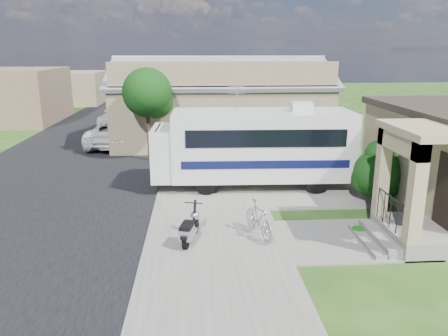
{
  "coord_description": "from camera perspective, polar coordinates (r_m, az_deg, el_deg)",
  "views": [
    {
      "loc": [
        -1.48,
        -12.49,
        5.39
      ],
      "look_at": [
        -0.5,
        2.5,
        1.3
      ],
      "focal_mm": 35.0,
      "sensor_mm": 36.0,
      "label": 1
    }
  ],
  "objects": [
    {
      "name": "street_tree_c",
      "position": [
        40.66,
        -7.02,
        11.89
      ],
      "size": [
        2.44,
        2.4,
        4.42
      ],
      "color": "black",
      "rests_on": "ground"
    },
    {
      "name": "sidewalk_slab",
      "position": [
        23.12,
        -2.45,
        1.81
      ],
      "size": [
        4.0,
        80.0,
        0.06
      ],
      "primitive_type": "cube",
      "color": "#615E57",
      "rests_on": "ground"
    },
    {
      "name": "street_tree_a",
      "position": [
        21.76,
        -9.71,
        9.37
      ],
      "size": [
        2.44,
        2.4,
        4.58
      ],
      "color": "black",
      "rests_on": "ground"
    },
    {
      "name": "pickup_truck",
      "position": [
        26.08,
        -13.71,
        4.59
      ],
      "size": [
        3.11,
        5.77,
        1.54
      ],
      "primitive_type": "imported",
      "rotation": [
        0.0,
        0.0,
        3.04
      ],
      "color": "silver",
      "rests_on": "ground"
    },
    {
      "name": "ground",
      "position": [
        13.68,
        2.8,
        -7.99
      ],
      "size": [
        120.0,
        120.0,
        0.0
      ],
      "primitive_type": "plane",
      "color": "#163A0F"
    },
    {
      "name": "scooter",
      "position": [
        12.54,
        -4.51,
        -7.92
      ],
      "size": [
        0.71,
        1.56,
        1.04
      ],
      "rotation": [
        0.0,
        0.0,
        -0.24
      ],
      "color": "black",
      "rests_on": "ground"
    },
    {
      "name": "street_slab",
      "position": [
        23.89,
        -18.24,
        1.44
      ],
      "size": [
        9.0,
        80.0,
        0.02
      ],
      "primitive_type": "cube",
      "color": "black",
      "rests_on": "ground"
    },
    {
      "name": "walk_slab",
      "position": [
        13.45,
        16.27,
        -8.93
      ],
      "size": [
        4.0,
        3.0,
        0.05
      ],
      "primitive_type": "cube",
      "color": "#615E57",
      "rests_on": "ground"
    },
    {
      "name": "garden_hose",
      "position": [
        13.91,
        17.14,
        -7.91
      ],
      "size": [
        0.38,
        0.38,
        0.17
      ],
      "primitive_type": "cylinder",
      "color": "#125B12",
      "rests_on": "ground"
    },
    {
      "name": "shrub",
      "position": [
        16.56,
        19.54,
        -0.35
      ],
      "size": [
        1.9,
        1.81,
        2.33
      ],
      "color": "black",
      "rests_on": "ground"
    },
    {
      "name": "motorhome",
      "position": [
        17.42,
        4.01,
        3.04
      ],
      "size": [
        7.9,
        2.73,
        4.02
      ],
      "rotation": [
        0.0,
        0.0,
        -0.03
      ],
      "color": "silver",
      "rests_on": "ground"
    },
    {
      "name": "distant_bldg_near",
      "position": [
        48.56,
        -20.21,
        9.83
      ],
      "size": [
        8.0,
        7.0,
        3.2
      ],
      "primitive_type": "cube",
      "color": "#7C6A4D",
      "rests_on": "ground"
    },
    {
      "name": "van",
      "position": [
        32.93,
        -13.1,
        6.87
      ],
      "size": [
        3.1,
        5.98,
        1.66
      ],
      "primitive_type": "imported",
      "rotation": [
        0.0,
        0.0,
        -0.14
      ],
      "color": "silver",
      "rests_on": "ground"
    },
    {
      "name": "street_tree_b",
      "position": [
        31.68,
        -7.91,
        11.47
      ],
      "size": [
        2.44,
        2.4,
        4.73
      ],
      "color": "black",
      "rests_on": "ground"
    },
    {
      "name": "driveway_slab",
      "position": [
        18.06,
        5.93,
        -2.13
      ],
      "size": [
        7.0,
        6.0,
        0.05
      ],
      "primitive_type": "cube",
      "color": "#615E57",
      "rests_on": "ground"
    },
    {
      "name": "warehouse",
      "position": [
        26.72,
        -0.54,
        7.91
      ],
      "size": [
        12.5,
        8.4,
        5.04
      ],
      "color": "#7C6A4D",
      "rests_on": "ground"
    },
    {
      "name": "bicycle",
      "position": [
        12.95,
        4.54,
        -6.91
      ],
      "size": [
        0.98,
        1.8,
        1.04
      ],
      "primitive_type": "imported",
      "rotation": [
        0.0,
        0.0,
        0.3
      ],
      "color": "#AAAAB2",
      "rests_on": "ground"
    }
  ]
}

